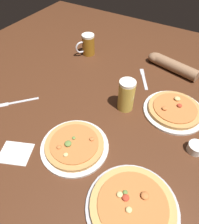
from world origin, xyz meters
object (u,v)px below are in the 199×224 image
(pizza_plate_far, at_px, (174,110))
(fork_left, at_px, (18,102))
(pizza_plate_near, at_px, (75,145))
(diner_arm, at_px, (170,64))
(ramekin_sauce, at_px, (196,148))
(beer_mug_amber, at_px, (127,95))
(napkin_folded, at_px, (15,153))
(knife_right, at_px, (144,78))
(pizza_plate_side, at_px, (132,206))
(beer_mug_dark, at_px, (88,45))

(pizza_plate_far, bearing_deg, fork_left, -154.32)
(pizza_plate_near, distance_m, diner_arm, 0.83)
(pizza_plate_far, height_order, ramekin_sauce, pizza_plate_far)
(beer_mug_amber, height_order, napkin_folded, beer_mug_amber)
(knife_right, bearing_deg, napkin_folded, -109.39)
(ramekin_sauce, bearing_deg, fork_left, -168.93)
(pizza_plate_far, height_order, fork_left, pizza_plate_far)
(knife_right, bearing_deg, ramekin_sauce, -43.07)
(pizza_plate_far, xyz_separation_m, diner_arm, (-0.14, 0.36, 0.02))
(napkin_folded, relative_size, fork_left, 0.82)
(pizza_plate_far, relative_size, napkin_folded, 2.30)
(pizza_plate_far, relative_size, fork_left, 1.90)
(pizza_plate_side, bearing_deg, pizza_plate_far, 91.80)
(napkin_folded, bearing_deg, ramekin_sauce, 31.96)
(pizza_plate_far, height_order, pizza_plate_side, same)
(pizza_plate_near, height_order, fork_left, pizza_plate_near)
(fork_left, bearing_deg, napkin_folded, -46.34)
(pizza_plate_near, bearing_deg, beer_mug_dark, 118.59)
(beer_mug_dark, bearing_deg, fork_left, -95.34)
(napkin_folded, xyz_separation_m, knife_right, (0.28, 0.79, -0.00))
(pizza_plate_near, xyz_separation_m, diner_arm, (0.17, 0.81, 0.02))
(beer_mug_dark, height_order, napkin_folded, beer_mug_dark)
(beer_mug_dark, bearing_deg, pizza_plate_side, -48.55)
(beer_mug_dark, height_order, ramekin_sauce, beer_mug_dark)
(beer_mug_dark, relative_size, ramekin_sauce, 2.00)
(pizza_plate_far, relative_size, beer_mug_dark, 2.22)
(beer_mug_dark, bearing_deg, napkin_folded, -78.50)
(ramekin_sauce, bearing_deg, napkin_folded, -148.04)
(ramekin_sauce, height_order, diner_arm, diner_arm)
(pizza_plate_near, bearing_deg, beer_mug_amber, 77.16)
(fork_left, height_order, knife_right, same)
(pizza_plate_far, distance_m, fork_left, 0.83)
(beer_mug_dark, xyz_separation_m, diner_arm, (0.55, 0.11, -0.03))
(pizza_plate_side, distance_m, ramekin_sauce, 0.39)
(pizza_plate_far, distance_m, ramekin_sauce, 0.24)
(pizza_plate_near, distance_m, knife_right, 0.63)
(pizza_plate_side, distance_m, beer_mug_dark, 1.08)
(pizza_plate_far, xyz_separation_m, beer_mug_amber, (-0.23, -0.09, 0.07))
(beer_mug_amber, height_order, diner_arm, beer_mug_amber)
(pizza_plate_near, xyz_separation_m, ramekin_sauce, (0.47, 0.26, 0.00))
(fork_left, relative_size, knife_right, 0.87)
(ramekin_sauce, bearing_deg, knife_right, 136.93)
(pizza_plate_near, height_order, knife_right, pizza_plate_near)
(pizza_plate_far, height_order, diner_arm, diner_arm)
(napkin_folded, distance_m, fork_left, 0.33)
(knife_right, xyz_separation_m, diner_arm, (0.10, 0.18, 0.03))
(napkin_folded, bearing_deg, fork_left, 133.66)
(beer_mug_amber, bearing_deg, fork_left, -152.62)
(pizza_plate_side, distance_m, beer_mug_amber, 0.53)
(pizza_plate_near, xyz_separation_m, knife_right, (0.07, 0.63, -0.01))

